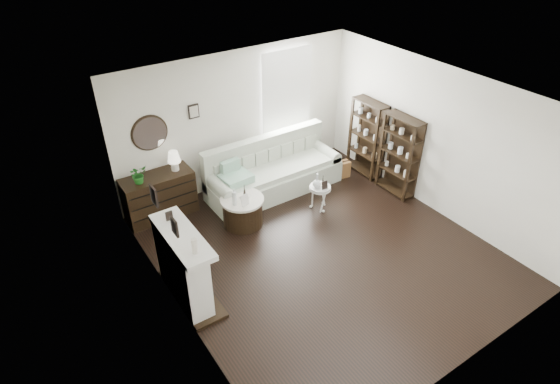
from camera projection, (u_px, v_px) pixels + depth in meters
room at (271, 100)px, 9.19m from camera, size 5.50×5.50×5.50m
fireplace at (184, 269)px, 6.70m from camera, size 0.50×1.40×1.84m
shelf_unit_far at (367, 138)px, 9.58m from camera, size 0.30×0.80×1.60m
shelf_unit_near at (399, 156)px, 8.95m from camera, size 0.30×0.80×1.60m
sofa at (272, 173)px, 9.28m from camera, size 2.71×0.94×1.05m
quilt at (236, 178)px, 8.63m from camera, size 0.59×0.49×0.14m
suitcase at (338, 171)px, 9.71m from camera, size 0.55×0.25×0.35m
dresser at (159, 196)px, 8.49m from camera, size 1.27×0.54×0.84m
table_lamp at (174, 161)px, 8.32m from camera, size 0.28×0.28×0.37m
potted_plant at (138, 175)px, 7.98m from camera, size 0.36×0.33×0.32m
drum_table at (243, 211)px, 8.35m from camera, size 0.77×0.77×0.54m
pedestal_table at (320, 188)px, 8.64m from camera, size 0.41×0.41×0.49m
eiffel_drum at (244, 191)px, 8.22m from camera, size 0.15×0.15×0.21m
bottle_drum at (234, 197)px, 7.96m from camera, size 0.07×0.07×0.32m
card_frame_drum at (245, 200)px, 7.99m from camera, size 0.16×0.09×0.20m
eiffel_ped at (323, 181)px, 8.63m from camera, size 0.12×0.12×0.17m
flask_ped at (317, 181)px, 8.52m from camera, size 0.15×0.15×0.28m
card_frame_ped at (325, 185)px, 8.51m from camera, size 0.12×0.06×0.16m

